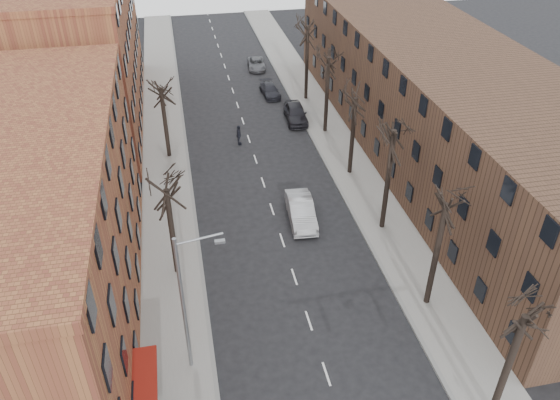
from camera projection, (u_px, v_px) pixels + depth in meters
sidewalk_left at (165, 151)px, 50.35m from camera, size 4.00×90.00×0.15m
sidewalk_right at (332, 135)px, 52.98m from camera, size 4.00×90.00×0.15m
building_left_near at (12, 246)px, 29.49m from camera, size 12.00×26.00×12.00m
building_left_far at (69, 51)px, 52.44m from camera, size 12.00×28.00×14.00m
building_right at (439, 102)px, 47.47m from camera, size 12.00×50.00×10.00m
tree_right_b at (426, 303)px, 34.31m from camera, size 5.20×5.20×10.80m
tree_right_c at (382, 228)px, 40.79m from camera, size 5.20×5.20×11.60m
tree_right_d at (349, 173)px, 47.28m from camera, size 5.20×5.20×10.00m
tree_right_e at (325, 132)px, 53.76m from camera, size 5.20×5.20×10.80m
tree_right_f at (306, 99)px, 60.25m from camera, size 5.20×5.20×11.60m
tree_left_a at (178, 272)px, 36.68m from camera, size 5.20×5.20×9.50m
tree_left_b at (170, 157)px, 49.65m from camera, size 5.20×5.20×9.50m
streetlight at (186, 300)px, 27.47m from camera, size 2.45×0.22×9.03m
silver_sedan at (301, 211)px, 41.09m from camera, size 2.18×5.35×1.72m
parked_car_near at (296, 113)px, 55.32m from camera, size 2.33×5.17×1.72m
parked_car_mid at (270, 90)px, 60.77m from camera, size 1.98×4.36×1.24m
parked_car_far at (257, 64)px, 67.62m from camera, size 2.36×4.51×1.21m
pedestrian_crossing at (239, 135)px, 51.04m from camera, size 0.52×1.17×1.97m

